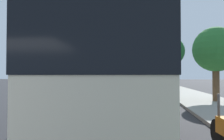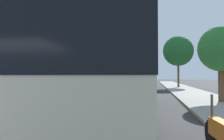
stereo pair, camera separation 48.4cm
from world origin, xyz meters
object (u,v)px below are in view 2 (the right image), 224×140
Objects in this scene: motorcycle_by_tree at (224,136)px; roadside_tree_mid_block at (221,49)px; coach_bus at (118,71)px; car_ahead_same_lane at (148,83)px; car_oncoming at (136,86)px; roadside_tree_far_block at (178,51)px.

roadside_tree_mid_block is at bearing -20.45° from motorcycle_by_tree.
car_ahead_same_lane is (23.71, -0.67, -1.16)m from coach_bus.
car_ahead_same_lane is 0.91× the size of car_oncoming.
car_ahead_same_lane is at bearing -0.54° from motorcycle_by_tree.
roadside_tree_far_block is at bearing -13.54° from coach_bus.
coach_bus is at bearing -177.87° from car_ahead_same_lane.
motorcycle_by_tree is at bearing -171.84° from car_ahead_same_lane.
roadside_tree_mid_block is (5.54, -5.50, 1.43)m from coach_bus.
roadside_tree_far_block is (17.77, 0.62, 1.82)m from roadside_tree_mid_block.
roadside_tree_mid_block reaches higher than coach_bus.
roadside_tree_far_block reaches higher than motorcycle_by_tree.
coach_bus is 23.75m from car_ahead_same_lane.
car_ahead_same_lane reaches higher than car_oncoming.
car_ahead_same_lane is 0.91× the size of roadside_tree_mid_block.
car_ahead_same_lane is at bearing 84.58° from roadside_tree_far_block.
car_oncoming is at bearing 4.44° from motorcycle_by_tree.
roadside_tree_mid_block is (9.68, -2.69, 2.83)m from motorcycle_by_tree.
motorcycle_by_tree is 27.93m from car_ahead_same_lane.
coach_bus reaches higher than motorcycle_by_tree.
motorcycle_by_tree is 27.92m from roadside_tree_far_block.
roadside_tree_far_block reaches higher than car_ahead_same_lane.
motorcycle_by_tree is at bearing 175.69° from roadside_tree_far_block.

